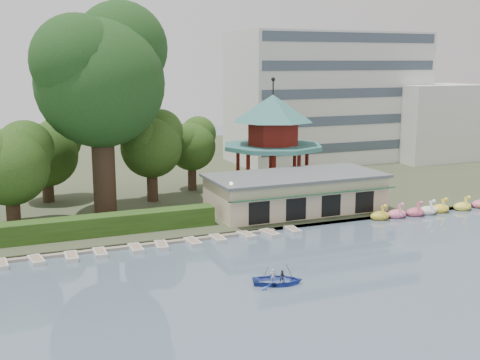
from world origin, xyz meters
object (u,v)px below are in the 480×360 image
boathouse (296,192)px  pavilion (273,133)px  big_tree (101,72)px  dock (93,249)px  rowboat_with_passengers (278,277)px

boathouse → pavilion: (2.00, 10.03, 5.11)m
pavilion → big_tree: size_ratio=0.62×
big_tree → dock: bearing=-106.1°
dock → pavilion: pavilion is taller
rowboat_with_passengers → dock: bearing=130.6°
dock → rowboat_with_passengers: (11.27, -13.13, 0.41)m
pavilion → rowboat_with_passengers: 31.47m
boathouse → rowboat_with_passengers: boathouse is taller
dock → rowboat_with_passengers: rowboat_with_passengers is taller
dock → rowboat_with_passengers: 17.30m
pavilion → big_tree: big_tree is taller
dock → rowboat_with_passengers: bearing=-49.4°
pavilion → big_tree: (-20.82, -3.79, 7.48)m
boathouse → pavilion: pavilion is taller
boathouse → big_tree: size_ratio=0.85×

